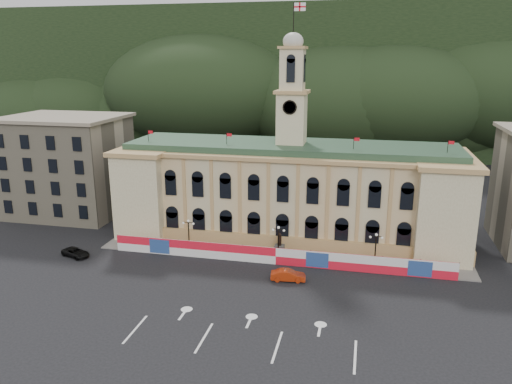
% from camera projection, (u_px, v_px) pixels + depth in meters
% --- Properties ---
extents(ground, '(260.00, 260.00, 0.00)m').
position_uv_depth(ground, '(253.00, 315.00, 58.44)').
color(ground, black).
rests_on(ground, ground).
extents(lane_markings, '(26.00, 10.00, 0.02)m').
position_uv_depth(lane_markings, '(242.00, 337.00, 53.73)').
color(lane_markings, white).
rests_on(lane_markings, ground).
extents(hill_ridge, '(230.00, 80.00, 64.00)m').
position_uv_depth(hill_ridge, '(334.00, 86.00, 168.09)').
color(hill_ridge, black).
rests_on(hill_ridge, ground).
extents(city_hall, '(56.20, 17.60, 37.10)m').
position_uv_depth(city_hall, '(290.00, 190.00, 82.37)').
color(city_hall, beige).
rests_on(city_hall, ground).
extents(side_building_left, '(21.00, 17.00, 18.60)m').
position_uv_depth(side_building_left, '(68.00, 165.00, 94.12)').
color(side_building_left, tan).
rests_on(side_building_left, ground).
extents(hoarding_fence, '(50.00, 0.44, 2.50)m').
position_uv_depth(hoarding_fence, '(276.00, 256.00, 72.28)').
color(hoarding_fence, red).
rests_on(hoarding_fence, ground).
extents(pavement, '(56.00, 5.50, 0.16)m').
position_uv_depth(pavement, '(279.00, 256.00, 75.12)').
color(pavement, slate).
rests_on(pavement, ground).
extents(statue, '(1.40, 1.40, 3.72)m').
position_uv_depth(statue, '(279.00, 249.00, 75.07)').
color(statue, '#595651').
rests_on(statue, ground).
extents(lamp_left, '(1.96, 0.44, 5.15)m').
position_uv_depth(lamp_left, '(189.00, 232.00, 76.57)').
color(lamp_left, black).
rests_on(lamp_left, ground).
extents(lamp_center, '(1.96, 0.44, 5.15)m').
position_uv_depth(lamp_center, '(278.00, 240.00, 73.63)').
color(lamp_center, black).
rests_on(lamp_center, ground).
extents(lamp_right, '(1.96, 0.44, 5.15)m').
position_uv_depth(lamp_right, '(376.00, 247.00, 70.68)').
color(lamp_right, black).
rests_on(lamp_right, ground).
extents(red_sedan, '(2.70, 5.06, 1.55)m').
position_uv_depth(red_sedan, '(288.00, 275.00, 67.05)').
color(red_sedan, '#AA2A0C').
rests_on(red_sedan, ground).
extents(black_suv, '(5.12, 6.03, 1.29)m').
position_uv_depth(black_suv, '(76.00, 253.00, 75.14)').
color(black_suv, black).
rests_on(black_suv, ground).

